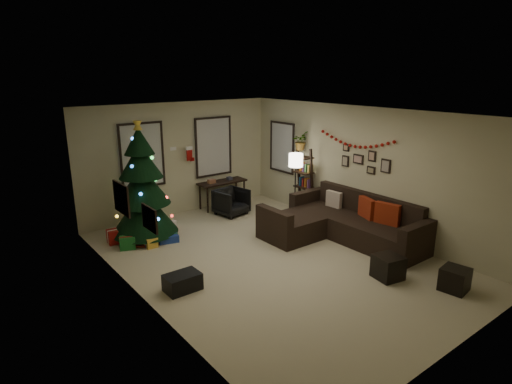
% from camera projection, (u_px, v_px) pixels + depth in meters
% --- Properties ---
extents(floor, '(7.00, 7.00, 0.00)m').
position_uv_depth(floor, '(271.00, 259.00, 8.02)').
color(floor, '#BBB08D').
rests_on(floor, ground).
extents(ceiling, '(7.00, 7.00, 0.00)m').
position_uv_depth(ceiling, '(273.00, 113.00, 7.28)').
color(ceiling, white).
rests_on(ceiling, floor).
extents(wall_back, '(5.00, 0.00, 5.00)m').
position_uv_depth(wall_back, '(179.00, 159.00, 10.31)').
color(wall_back, '#C2BB93').
rests_on(wall_back, floor).
extents(wall_front, '(5.00, 0.00, 5.00)m').
position_uv_depth(wall_front, '(464.00, 253.00, 4.99)').
color(wall_front, '#C2BB93').
rests_on(wall_front, floor).
extents(wall_left, '(0.00, 7.00, 7.00)m').
position_uv_depth(wall_left, '(139.00, 218.00, 6.18)').
color(wall_left, '#C2BB93').
rests_on(wall_left, floor).
extents(wall_right, '(0.00, 7.00, 7.00)m').
position_uv_depth(wall_right, '(362.00, 170.00, 9.12)').
color(wall_right, '#C2BB93').
rests_on(wall_right, floor).
extents(window_back_left, '(1.05, 0.06, 1.50)m').
position_uv_depth(window_back_left, '(142.00, 155.00, 9.67)').
color(window_back_left, '#728CB2').
rests_on(window_back_left, wall_back).
extents(window_back_right, '(1.05, 0.06, 1.50)m').
position_uv_depth(window_back_right, '(213.00, 147.00, 10.79)').
color(window_back_right, '#728CB2').
rests_on(window_back_right, wall_back).
extents(window_right_wall, '(0.06, 0.90, 1.30)m').
position_uv_depth(window_right_wall, '(282.00, 147.00, 11.00)').
color(window_right_wall, '#728CB2').
rests_on(window_right_wall, wall_right).
extents(christmas_tree, '(1.37, 1.37, 2.55)m').
position_uv_depth(christmas_tree, '(142.00, 189.00, 8.75)').
color(christmas_tree, black).
rests_on(christmas_tree, floor).
extents(presents, '(1.50, 1.16, 0.30)m').
position_uv_depth(presents, '(150.00, 234.00, 8.92)').
color(presents, maroon).
rests_on(presents, floor).
extents(sofa, '(2.11, 3.04, 0.92)m').
position_uv_depth(sofa, '(341.00, 224.00, 8.93)').
color(sofa, black).
rests_on(sofa, floor).
extents(pillow_red_a, '(0.22, 0.51, 0.50)m').
position_uv_depth(pillow_red_a, '(387.00, 216.00, 8.44)').
color(pillow_red_a, maroon).
rests_on(pillow_red_a, sofa).
extents(pillow_red_b, '(0.28, 0.49, 0.48)m').
position_uv_depth(pillow_red_b, '(367.00, 209.00, 8.82)').
color(pillow_red_b, maroon).
rests_on(pillow_red_b, sofa).
extents(pillow_cream, '(0.14, 0.38, 0.38)m').
position_uv_depth(pillow_cream, '(334.00, 200.00, 9.52)').
color(pillow_cream, '#C0AE9C').
rests_on(pillow_cream, sofa).
extents(ottoman_near, '(0.50, 0.50, 0.41)m').
position_uv_depth(ottoman_near, '(388.00, 267.00, 7.22)').
color(ottoman_near, black).
rests_on(ottoman_near, floor).
extents(ottoman_far, '(0.45, 0.45, 0.38)m').
position_uv_depth(ottoman_far, '(455.00, 279.00, 6.82)').
color(ottoman_far, black).
rests_on(ottoman_far, floor).
extents(desk, '(1.27, 0.45, 0.69)m').
position_uv_depth(desk, '(222.00, 184.00, 10.91)').
color(desk, black).
rests_on(desk, floor).
extents(desk_chair, '(0.72, 0.69, 0.65)m').
position_uv_depth(desk_chair, '(231.00, 202.00, 10.39)').
color(desk_chair, black).
rests_on(desk_chair, floor).
extents(bookshelf, '(0.30, 0.49, 1.66)m').
position_uv_depth(bookshelf, '(305.00, 182.00, 10.31)').
color(bookshelf, black).
rests_on(bookshelf, floor).
extents(potted_plant, '(0.68, 0.67, 0.57)m').
position_uv_depth(potted_plant, '(300.00, 138.00, 10.17)').
color(potted_plant, '#4C4C4C').
rests_on(potted_plant, bookshelf).
extents(floor_lamp, '(0.33, 0.33, 1.55)m').
position_uv_depth(floor_lamp, '(296.00, 164.00, 9.93)').
color(floor_lamp, black).
rests_on(floor_lamp, floor).
extents(art_map, '(0.04, 0.60, 0.50)m').
position_uv_depth(art_map, '(121.00, 199.00, 6.71)').
color(art_map, black).
rests_on(art_map, wall_left).
extents(art_abstract, '(0.04, 0.45, 0.35)m').
position_uv_depth(art_abstract, '(150.00, 219.00, 5.93)').
color(art_abstract, black).
rests_on(art_abstract, wall_left).
extents(gallery, '(0.03, 1.25, 0.54)m').
position_uv_depth(gallery, '(365.00, 161.00, 8.99)').
color(gallery, black).
rests_on(gallery, wall_right).
extents(garland, '(0.08, 1.90, 0.30)m').
position_uv_depth(garland, '(355.00, 141.00, 9.07)').
color(garland, '#A5140C').
rests_on(garland, wall_right).
extents(stocking_left, '(0.20, 0.05, 0.36)m').
position_uv_depth(stocking_left, '(173.00, 154.00, 10.21)').
color(stocking_left, '#990F0C').
rests_on(stocking_left, wall_back).
extents(stocking_right, '(0.20, 0.05, 0.36)m').
position_uv_depth(stocking_right, '(190.00, 154.00, 10.25)').
color(stocking_right, '#990F0C').
rests_on(stocking_right, wall_back).
extents(storage_bin, '(0.56, 0.37, 0.28)m').
position_uv_depth(storage_bin, '(183.00, 282.00, 6.83)').
color(storage_bin, black).
rests_on(storage_bin, floor).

